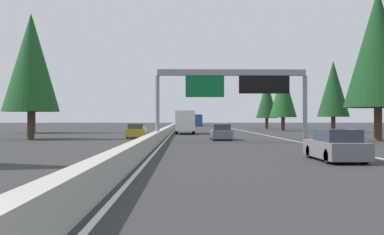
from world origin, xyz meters
TOP-DOWN VIEW (x-y plane):
  - ground_plane at (60.00, 0.00)m, footprint 320.00×320.00m
  - median_barrier at (80.00, 0.30)m, footprint 180.00×0.56m
  - shoulder_stripe_right at (70.00, -11.52)m, footprint 160.00×0.16m
  - shoulder_stripe_median at (70.00, -0.25)m, footprint 160.00×0.16m
  - sign_gantry_overhead at (34.17, -6.04)m, footprint 0.50×12.68m
  - sedan_near_right at (17.79, -8.94)m, footprint 4.40×1.80m
  - sedan_mid_right at (38.28, -5.32)m, footprint 4.40×1.80m
  - box_truck_distant_a at (54.70, -2.04)m, footprint 8.50×2.40m
  - pickup_distant_b at (101.61, -1.61)m, footprint 5.60×2.00m
  - bus_near_center at (119.26, -5.43)m, footprint 11.50×2.55m
  - oncoming_near at (42.85, 2.93)m, footprint 4.40×1.80m
  - conifer_right_near at (35.96, -18.93)m, footprint 5.87×5.87m
  - conifer_right_mid at (59.98, -23.12)m, footprint 4.48×4.48m
  - conifer_right_far at (69.13, -18.00)m, footprint 4.41×4.41m
  - conifer_right_distant at (83.71, -18.07)m, footprint 4.21×4.21m
  - conifer_left_near at (39.66, 12.62)m, footprint 5.28×5.28m
  - conifer_left_mid at (58.56, 18.90)m, footprint 6.94×6.94m

SIDE VIEW (x-z plane):
  - ground_plane at x=60.00m, z-range 0.00..0.00m
  - shoulder_stripe_right at x=70.00m, z-range 0.00..0.01m
  - shoulder_stripe_median at x=70.00m, z-range 0.00..0.01m
  - median_barrier at x=80.00m, z-range 0.00..0.90m
  - sedan_near_right at x=17.79m, z-range -0.05..1.42m
  - sedan_mid_right at x=38.28m, z-range -0.05..1.42m
  - oncoming_near at x=42.85m, z-range -0.05..1.42m
  - pickup_distant_b at x=101.61m, z-range -0.02..1.84m
  - box_truck_distant_a at x=54.70m, z-range 0.14..3.09m
  - bus_near_center at x=119.26m, z-range 0.17..3.27m
  - sign_gantry_overhead at x=34.17m, z-range 1.79..7.83m
  - conifer_right_distant at x=83.71m, z-range 1.03..10.59m
  - conifer_right_far at x=69.13m, z-range 1.08..11.11m
  - conifer_right_mid at x=59.98m, z-range 1.09..11.27m
  - conifer_left_near at x=39.66m, z-range 1.29..13.29m
  - conifer_right_near at x=35.96m, z-range 1.44..14.78m
  - conifer_left_mid at x=58.56m, z-range 1.71..17.48m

